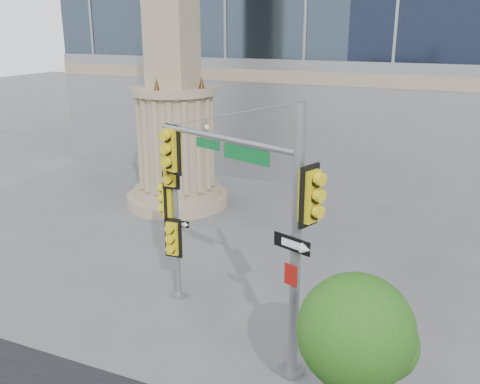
% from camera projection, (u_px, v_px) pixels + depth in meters
% --- Properties ---
extents(ground, '(120.00, 120.00, 0.00)m').
position_uv_depth(ground, '(203.00, 340.00, 13.40)').
color(ground, '#545456').
rests_on(ground, ground).
extents(monument, '(4.40, 4.40, 16.60)m').
position_uv_depth(monument, '(173.00, 77.00, 21.91)').
color(monument, gray).
rests_on(monument, ground).
extents(main_signal_pole, '(4.57, 2.03, 6.15)m').
position_uv_depth(main_signal_pole, '(257.00, 204.00, 11.75)').
color(main_signal_pole, slate).
rests_on(main_signal_pole, ground).
extents(secondary_signal_pole, '(0.80, 0.59, 4.55)m').
position_uv_depth(secondary_signal_pole, '(172.00, 211.00, 14.72)').
color(secondary_signal_pole, slate).
rests_on(secondary_signal_pole, ground).
extents(street_tree, '(2.18, 2.13, 3.40)m').
position_uv_depth(street_tree, '(358.00, 336.00, 9.58)').
color(street_tree, gray).
rests_on(street_tree, ground).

